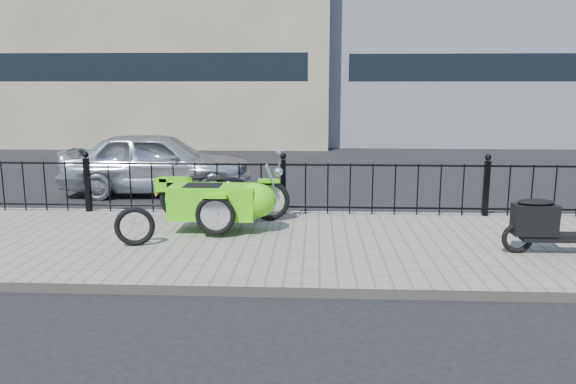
{
  "coord_description": "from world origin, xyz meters",
  "views": [
    {
      "loc": [
        0.57,
        -8.35,
        2.34
      ],
      "look_at": [
        0.15,
        -0.1,
        0.77
      ],
      "focal_mm": 35.0,
      "sensor_mm": 36.0,
      "label": 1
    }
  ],
  "objects_px": {
    "scooter": "(554,224)",
    "sedan_car": "(158,163)",
    "spare_tire": "(135,226)",
    "motorcycle_sidecar": "(226,200)"
  },
  "relations": [
    {
      "from": "spare_tire",
      "to": "sedan_car",
      "type": "bearing_deg",
      "value": 101.61
    },
    {
      "from": "scooter",
      "to": "motorcycle_sidecar",
      "type": "bearing_deg",
      "value": 166.83
    },
    {
      "from": "motorcycle_sidecar",
      "to": "scooter",
      "type": "bearing_deg",
      "value": -13.17
    },
    {
      "from": "motorcycle_sidecar",
      "to": "sedan_car",
      "type": "xyz_separation_m",
      "value": [
        -2.05,
        3.46,
        0.1
      ]
    },
    {
      "from": "scooter",
      "to": "sedan_car",
      "type": "height_order",
      "value": "sedan_car"
    },
    {
      "from": "motorcycle_sidecar",
      "to": "sedan_car",
      "type": "relative_size",
      "value": 0.56
    },
    {
      "from": "spare_tire",
      "to": "sedan_car",
      "type": "distance_m",
      "value": 4.55
    },
    {
      "from": "scooter",
      "to": "spare_tire",
      "type": "relative_size",
      "value": 2.77
    },
    {
      "from": "scooter",
      "to": "sedan_car",
      "type": "bearing_deg",
      "value": 145.61
    },
    {
      "from": "sedan_car",
      "to": "scooter",
      "type": "bearing_deg",
      "value": -127.58
    }
  ]
}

